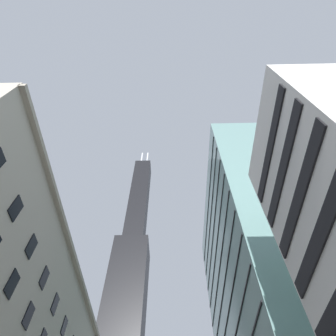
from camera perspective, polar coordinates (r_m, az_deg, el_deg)
The scene contains 2 objects.
dark_skyscraper at distance 127.59m, azimuth -9.28°, elevation -29.52°, with size 23.71×23.71×194.79m.
glass_office_midrise at distance 51.08m, azimuth 22.49°, elevation -23.53°, with size 18.58×35.44×52.79m.
Camera 1 is at (3.09, -13.79, 1.31)m, focal length 30.50 mm.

